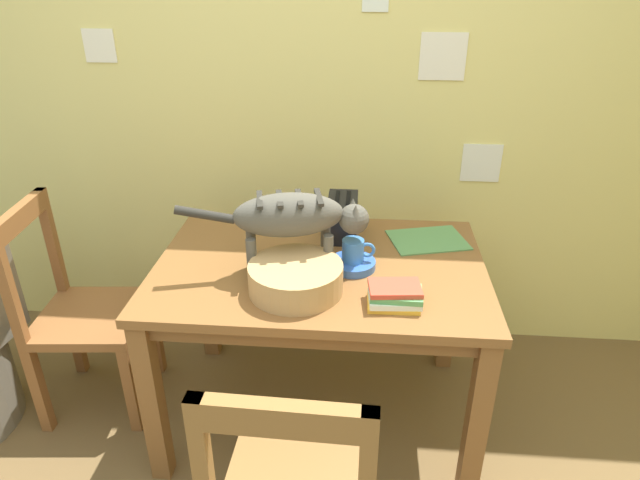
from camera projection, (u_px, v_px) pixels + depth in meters
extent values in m
cube|color=#E9D97C|center=(312.00, 90.00, 2.49)|extent=(5.18, 0.10, 2.50)
cube|color=white|center=(481.00, 163.00, 2.52)|extent=(0.18, 0.01, 0.18)
cube|color=white|center=(99.00, 46.00, 2.43)|extent=(0.14, 0.01, 0.14)
cube|color=white|center=(443.00, 57.00, 2.33)|extent=(0.19, 0.01, 0.19)
cube|color=brown|center=(320.00, 267.00, 2.11)|extent=(1.25, 0.85, 0.03)
cube|color=brown|center=(320.00, 279.00, 2.14)|extent=(1.17, 0.77, 0.07)
cube|color=brown|center=(152.00, 402.00, 1.99)|extent=(0.07, 0.07, 0.71)
cube|color=brown|center=(477.00, 422.00, 1.90)|extent=(0.07, 0.07, 0.71)
cube|color=brown|center=(208.00, 291.00, 2.66)|extent=(0.07, 0.07, 0.71)
cube|color=brown|center=(450.00, 302.00, 2.57)|extent=(0.07, 0.07, 0.71)
ellipsoid|color=#504C42|center=(288.00, 215.00, 1.95)|extent=(0.41, 0.23, 0.16)
cube|color=#2C2A24|center=(260.00, 200.00, 1.91)|extent=(0.05, 0.15, 0.01)
cube|color=#2C2A24|center=(280.00, 199.00, 1.92)|extent=(0.05, 0.15, 0.01)
cube|color=#2C2A24|center=(299.00, 198.00, 1.92)|extent=(0.05, 0.15, 0.01)
cube|color=#2C2A24|center=(319.00, 197.00, 1.93)|extent=(0.05, 0.15, 0.01)
cylinder|color=#504C42|center=(325.00, 245.00, 2.07)|extent=(0.04, 0.04, 0.16)
cylinder|color=#504C42|center=(328.00, 255.00, 1.99)|extent=(0.04, 0.04, 0.16)
cylinder|color=#504C42|center=(252.00, 249.00, 2.04)|extent=(0.04, 0.04, 0.16)
cylinder|color=#504C42|center=(252.00, 260.00, 1.96)|extent=(0.04, 0.04, 0.16)
sphere|color=#504C42|center=(354.00, 219.00, 1.99)|extent=(0.11, 0.11, 0.11)
cone|color=#504C42|center=(353.00, 204.00, 1.99)|extent=(0.04, 0.04, 0.04)
cone|color=#504C42|center=(356.00, 211.00, 1.94)|extent=(0.04, 0.04, 0.04)
cylinder|color=#2C2A24|center=(205.00, 215.00, 1.91)|extent=(0.21, 0.07, 0.08)
cylinder|color=#3460B9|center=(353.00, 264.00, 2.07)|extent=(0.17, 0.17, 0.03)
cylinder|color=#3A77C5|center=(353.00, 250.00, 2.04)|extent=(0.08, 0.08, 0.08)
torus|color=#3A77C5|center=(367.00, 250.00, 2.04)|extent=(0.06, 0.01, 0.06)
cube|color=#589455|center=(428.00, 240.00, 2.27)|extent=(0.35, 0.29, 0.01)
cube|color=yellow|center=(393.00, 303.00, 1.85)|extent=(0.17, 0.12, 0.02)
cube|color=silver|center=(394.00, 299.00, 1.84)|extent=(0.18, 0.13, 0.02)
cube|color=#549D57|center=(396.00, 293.00, 1.83)|extent=(0.17, 0.12, 0.02)
cube|color=#D3432E|center=(395.00, 288.00, 1.83)|extent=(0.18, 0.13, 0.02)
cylinder|color=tan|center=(296.00, 278.00, 1.91)|extent=(0.33, 0.33, 0.10)
cylinder|color=brown|center=(296.00, 277.00, 1.91)|extent=(0.27, 0.27, 0.09)
cube|color=black|center=(342.00, 217.00, 2.28)|extent=(0.12, 0.20, 0.17)
cube|color=black|center=(337.00, 197.00, 2.24)|extent=(0.02, 0.14, 0.01)
cube|color=black|center=(348.00, 198.00, 2.23)|extent=(0.02, 0.14, 0.01)
cube|color=brown|center=(281.00, 419.00, 1.19)|extent=(0.42, 0.05, 0.08)
cube|color=brown|center=(204.00, 476.00, 1.29)|extent=(0.04, 0.04, 0.48)
cube|color=brown|center=(91.00, 317.00, 2.32)|extent=(0.45, 0.45, 0.04)
cube|color=brown|center=(19.00, 217.00, 2.11)|extent=(0.08, 0.42, 0.08)
cube|color=brown|center=(52.00, 241.00, 2.37)|extent=(0.04, 0.04, 0.48)
cube|color=brown|center=(8.00, 288.00, 2.03)|extent=(0.04, 0.04, 0.48)
cube|color=brown|center=(155.00, 334.00, 2.59)|extent=(0.04, 0.04, 0.42)
cube|color=brown|center=(131.00, 390.00, 2.26)|extent=(0.04, 0.04, 0.42)
cube|color=brown|center=(75.00, 334.00, 2.59)|extent=(0.04, 0.04, 0.42)
cube|color=brown|center=(39.00, 390.00, 2.26)|extent=(0.04, 0.04, 0.42)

